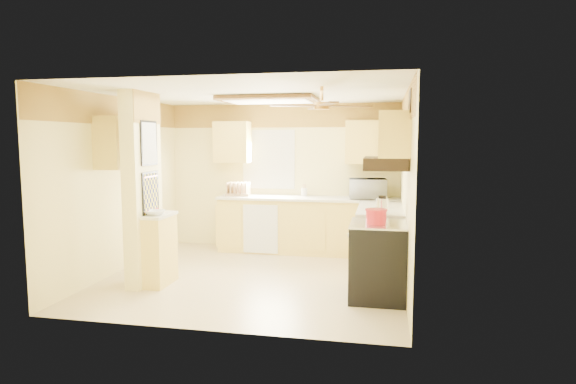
% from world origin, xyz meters
% --- Properties ---
extents(floor, '(4.00, 4.00, 0.00)m').
position_xyz_m(floor, '(0.00, 0.00, 0.00)').
color(floor, beige).
rests_on(floor, ground).
extents(ceiling, '(4.00, 4.00, 0.00)m').
position_xyz_m(ceiling, '(0.00, 0.00, 2.50)').
color(ceiling, white).
rests_on(ceiling, wall_back).
extents(wall_back, '(4.00, 0.00, 4.00)m').
position_xyz_m(wall_back, '(0.00, 1.90, 1.25)').
color(wall_back, '#FFEF9B').
rests_on(wall_back, floor).
extents(wall_front, '(4.00, 0.00, 4.00)m').
position_xyz_m(wall_front, '(0.00, -1.90, 1.25)').
color(wall_front, '#FFEF9B').
rests_on(wall_front, floor).
extents(wall_left, '(0.00, 3.80, 3.80)m').
position_xyz_m(wall_left, '(-2.00, 0.00, 1.25)').
color(wall_left, '#FFEF9B').
rests_on(wall_left, floor).
extents(wall_right, '(0.00, 3.80, 3.80)m').
position_xyz_m(wall_right, '(2.00, 0.00, 1.25)').
color(wall_right, '#FFEF9B').
rests_on(wall_right, floor).
extents(wallpaper_border, '(4.00, 0.02, 0.40)m').
position_xyz_m(wallpaper_border, '(0.00, 1.88, 2.30)').
color(wallpaper_border, gold).
rests_on(wallpaper_border, wall_back).
extents(partition_column, '(0.20, 0.70, 2.50)m').
position_xyz_m(partition_column, '(-1.35, -0.55, 1.25)').
color(partition_column, '#FFEF9B').
rests_on(partition_column, floor).
extents(partition_ledge, '(0.25, 0.55, 0.90)m').
position_xyz_m(partition_ledge, '(-1.13, -0.55, 0.45)').
color(partition_ledge, '#FFDB70').
rests_on(partition_ledge, floor).
extents(ledge_top, '(0.28, 0.58, 0.04)m').
position_xyz_m(ledge_top, '(-1.13, -0.55, 0.92)').
color(ledge_top, silver).
rests_on(ledge_top, partition_ledge).
extents(lower_cabinets_back, '(3.00, 0.60, 0.90)m').
position_xyz_m(lower_cabinets_back, '(0.50, 1.60, 0.45)').
color(lower_cabinets_back, '#FFDB70').
rests_on(lower_cabinets_back, floor).
extents(lower_cabinets_right, '(0.60, 1.40, 0.90)m').
position_xyz_m(lower_cabinets_right, '(1.70, 0.60, 0.45)').
color(lower_cabinets_right, '#FFDB70').
rests_on(lower_cabinets_right, floor).
extents(countertop_back, '(3.04, 0.64, 0.04)m').
position_xyz_m(countertop_back, '(0.50, 1.59, 0.92)').
color(countertop_back, silver).
rests_on(countertop_back, lower_cabinets_back).
extents(countertop_right, '(0.64, 1.44, 0.04)m').
position_xyz_m(countertop_right, '(1.69, 0.60, 0.92)').
color(countertop_right, silver).
rests_on(countertop_right, lower_cabinets_right).
extents(dishwasher_panel, '(0.58, 0.02, 0.80)m').
position_xyz_m(dishwasher_panel, '(-0.25, 1.29, 0.43)').
color(dishwasher_panel, white).
rests_on(dishwasher_panel, lower_cabinets_back).
extents(window, '(0.92, 0.02, 1.02)m').
position_xyz_m(window, '(-0.25, 1.89, 1.55)').
color(window, white).
rests_on(window, wall_back).
extents(upper_cab_back_left, '(0.60, 0.35, 0.70)m').
position_xyz_m(upper_cab_back_left, '(-0.85, 1.72, 1.85)').
color(upper_cab_back_left, '#FFDB70').
rests_on(upper_cab_back_left, wall_back).
extents(upper_cab_back_right, '(0.90, 0.35, 0.70)m').
position_xyz_m(upper_cab_back_right, '(1.55, 1.72, 1.85)').
color(upper_cab_back_right, '#FFDB70').
rests_on(upper_cab_back_right, wall_back).
extents(upper_cab_right, '(0.35, 1.00, 0.70)m').
position_xyz_m(upper_cab_right, '(1.82, 1.25, 1.85)').
color(upper_cab_right, '#FFDB70').
rests_on(upper_cab_right, wall_right).
extents(upper_cab_left_wall, '(0.35, 0.75, 0.70)m').
position_xyz_m(upper_cab_left_wall, '(-1.82, -0.25, 1.85)').
color(upper_cab_left_wall, '#FFDB70').
rests_on(upper_cab_left_wall, wall_left).
extents(upper_cab_over_stove, '(0.35, 0.76, 0.52)m').
position_xyz_m(upper_cab_over_stove, '(1.82, -0.55, 1.95)').
color(upper_cab_over_stove, '#FFDB70').
rests_on(upper_cab_over_stove, wall_right).
extents(stove, '(0.68, 0.77, 0.92)m').
position_xyz_m(stove, '(1.67, -0.55, 0.46)').
color(stove, black).
rests_on(stove, floor).
extents(range_hood, '(0.50, 0.76, 0.14)m').
position_xyz_m(range_hood, '(1.74, -0.55, 1.62)').
color(range_hood, black).
rests_on(range_hood, upper_cab_over_stove).
extents(poster_menu, '(0.02, 0.42, 0.57)m').
position_xyz_m(poster_menu, '(-1.24, -0.55, 1.85)').
color(poster_menu, black).
rests_on(poster_menu, partition_column).
extents(poster_nashville, '(0.02, 0.42, 0.57)m').
position_xyz_m(poster_nashville, '(-1.24, -0.55, 1.20)').
color(poster_nashville, black).
rests_on(poster_nashville, partition_column).
extents(ceiling_light_panel, '(1.35, 0.95, 0.06)m').
position_xyz_m(ceiling_light_panel, '(0.10, 0.50, 2.46)').
color(ceiling_light_panel, brown).
rests_on(ceiling_light_panel, ceiling).
extents(ceiling_fan, '(1.15, 1.15, 0.26)m').
position_xyz_m(ceiling_fan, '(1.00, -0.70, 2.29)').
color(ceiling_fan, gold).
rests_on(ceiling_fan, ceiling).
extents(vent_grate, '(0.02, 0.40, 0.25)m').
position_xyz_m(vent_grate, '(1.98, -0.90, 2.30)').
color(vent_grate, black).
rests_on(vent_grate, wall_right).
extents(microwave, '(0.62, 0.46, 0.32)m').
position_xyz_m(microwave, '(1.47, 1.60, 1.10)').
color(microwave, white).
rests_on(microwave, countertop_back).
extents(bowl, '(0.27, 0.27, 0.06)m').
position_xyz_m(bowl, '(-1.13, -0.66, 0.97)').
color(bowl, white).
rests_on(bowl, ledge_top).
extents(dutch_oven, '(0.26, 0.26, 0.17)m').
position_xyz_m(dutch_oven, '(1.64, -0.60, 1.00)').
color(dutch_oven, red).
rests_on(dutch_oven, stove).
extents(kettle, '(0.16, 0.16, 0.24)m').
position_xyz_m(kettle, '(1.71, -0.05, 1.05)').
color(kettle, silver).
rests_on(kettle, countertop_right).
extents(dish_rack, '(0.42, 0.33, 0.23)m').
position_xyz_m(dish_rack, '(-0.72, 1.61, 1.02)').
color(dish_rack, tan).
rests_on(dish_rack, countertop_back).
extents(utensil_crock, '(0.10, 0.10, 0.21)m').
position_xyz_m(utensil_crock, '(0.40, 1.74, 1.01)').
color(utensil_crock, white).
rests_on(utensil_crock, countertop_back).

